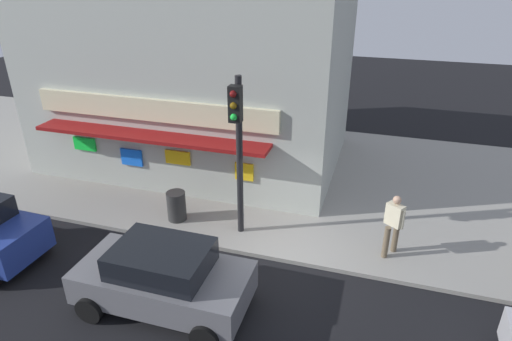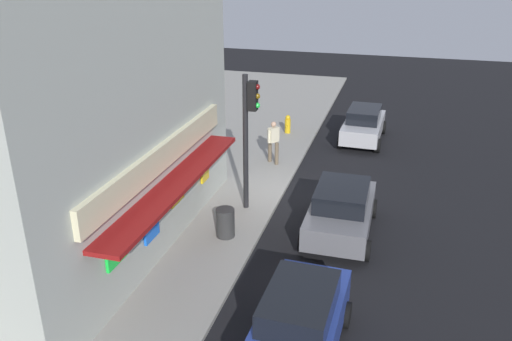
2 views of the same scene
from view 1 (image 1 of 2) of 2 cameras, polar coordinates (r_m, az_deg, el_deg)
ground_plane at (r=12.05m, az=2.76°, el=-11.87°), size 59.51×59.51×0.00m
sidewalk at (r=16.38m, az=7.34°, el=-0.91°), size 39.67×10.43×0.12m
corner_building at (r=17.08m, az=-7.81°, el=13.89°), size 10.99×7.90×7.59m
traffic_light at (r=11.58m, az=-2.40°, el=4.28°), size 0.32×0.58×4.65m
trash_can at (r=13.58m, az=-10.41°, el=-4.60°), size 0.58×0.58×0.93m
pedestrian at (r=12.10m, az=17.64°, el=-6.55°), size 0.55×0.57×1.80m
potted_plant_by_doorway at (r=14.30m, az=-0.73°, el=-2.04°), size 0.63×0.63×0.95m
parked_car_grey at (r=10.44m, az=-12.09°, el=-13.52°), size 3.99×2.10×1.63m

